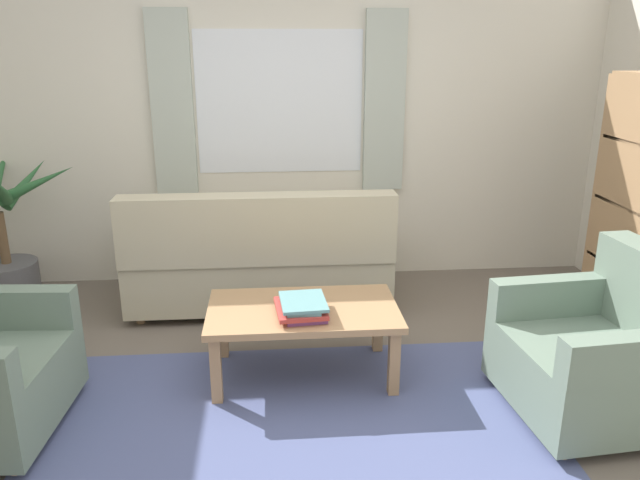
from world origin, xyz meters
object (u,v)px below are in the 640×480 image
(book_stack_on_table, at_px, (302,307))
(potted_plant, at_px, (5,246))
(couch, at_px, (260,260))
(coffee_table, at_px, (303,317))
(armchair_right, at_px, (603,352))

(book_stack_on_table, distance_m, potted_plant, 2.54)
(potted_plant, bearing_deg, couch, -6.35)
(couch, xyz_separation_m, coffee_table, (0.26, -1.05, 0.01))
(book_stack_on_table, bearing_deg, potted_plant, 147.79)
(armchair_right, height_order, book_stack_on_table, armchair_right)
(couch, distance_m, armchair_right, 2.38)
(couch, relative_size, potted_plant, 1.51)
(armchair_right, xyz_separation_m, book_stack_on_table, (-1.55, 0.42, 0.13))
(coffee_table, xyz_separation_m, book_stack_on_table, (-0.01, -0.09, 0.10))
(armchair_right, distance_m, coffee_table, 1.62)
(armchair_right, bearing_deg, potted_plant, -120.59)
(potted_plant, bearing_deg, book_stack_on_table, -32.21)
(couch, xyz_separation_m, armchair_right, (1.80, -1.56, -0.01))
(couch, bearing_deg, book_stack_on_table, 102.58)
(book_stack_on_table, bearing_deg, couch, 102.58)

